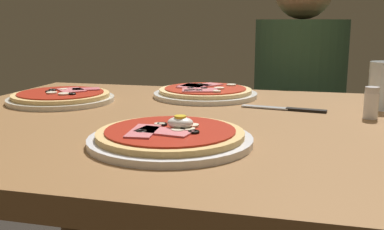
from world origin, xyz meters
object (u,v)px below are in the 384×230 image
at_px(pizza_foreground, 170,137).
at_px(salt_shaker, 371,103).
at_px(diner_person, 297,137).
at_px(pizza_across_left, 205,92).
at_px(water_glass_near, 384,89).
at_px(pizza_across_right, 61,97).
at_px(knife, 289,109).
at_px(dining_table, 212,173).

bearing_deg(pizza_foreground, salt_shaker, 40.43).
relative_size(salt_shaker, diner_person, 0.06).
relative_size(pizza_across_left, diner_person, 0.24).
bearing_deg(diner_person, water_glass_near, 110.54).
distance_m(pizza_across_right, knife, 0.56).
height_order(pizza_foreground, pizza_across_right, pizza_foreground).
relative_size(pizza_across_left, knife, 1.42).
relative_size(pizza_across_left, water_glass_near, 2.54).
height_order(pizza_across_right, water_glass_near, water_glass_near).
bearing_deg(pizza_foreground, pizza_across_left, 95.82).
height_order(pizza_across_left, pizza_across_right, same).
bearing_deg(knife, diner_person, 89.01).
distance_m(dining_table, knife, 0.24).
height_order(dining_table, salt_shaker, salt_shaker).
relative_size(pizza_across_left, salt_shaker, 4.15).
bearing_deg(pizza_across_right, dining_table, -16.05).
bearing_deg(pizza_across_left, dining_table, -74.42).
height_order(pizza_across_left, diner_person, diner_person).
relative_size(knife, diner_person, 0.17).
distance_m(pizza_across_right, salt_shaker, 0.73).
height_order(water_glass_near, diner_person, diner_person).
height_order(pizza_foreground, salt_shaker, salt_shaker).
xyz_separation_m(pizza_across_left, salt_shaker, (0.40, -0.18, 0.02)).
distance_m(pizza_across_left, knife, 0.26).
height_order(pizza_across_right, diner_person, diner_person).
bearing_deg(dining_table, knife, 44.98).
xyz_separation_m(pizza_across_left, water_glass_near, (0.44, -0.06, 0.04)).
distance_m(water_glass_near, salt_shaker, 0.13).
height_order(pizza_across_left, water_glass_near, water_glass_near).
bearing_deg(pizza_across_right, salt_shaker, -1.61).
distance_m(dining_table, pizza_across_left, 0.32).
height_order(dining_table, pizza_across_left, pizza_across_left).
distance_m(pizza_across_right, diner_person, 0.88).
xyz_separation_m(pizza_foreground, pizza_across_left, (-0.05, 0.48, -0.00)).
xyz_separation_m(pizza_foreground, salt_shaker, (0.35, 0.30, 0.02)).
distance_m(dining_table, pizza_across_right, 0.45).
bearing_deg(pizza_foreground, diner_person, 78.69).
height_order(pizza_foreground, knife, pizza_foreground).
height_order(dining_table, pizza_across_right, pizza_across_right).
height_order(knife, salt_shaker, salt_shaker).
distance_m(water_glass_near, diner_person, 0.62).
bearing_deg(pizza_foreground, knife, 62.67).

